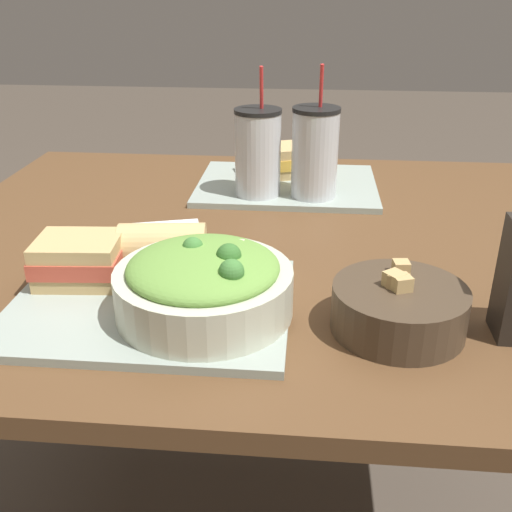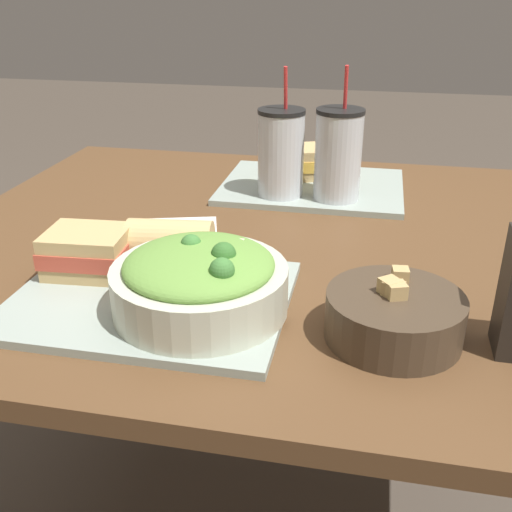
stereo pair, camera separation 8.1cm
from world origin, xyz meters
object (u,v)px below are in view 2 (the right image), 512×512
at_px(salad_bowl, 200,280).
at_px(baguette_near, 172,242).
at_px(sandwich_near, 88,252).
at_px(sandwich_far, 303,162).
at_px(drink_cup_red, 338,158).
at_px(napkin_folded, 180,228).
at_px(drink_cup_dark, 281,156).
at_px(soup_bowl, 394,315).

bearing_deg(salad_bowl, baguette_near, 122.76).
xyz_separation_m(sandwich_near, sandwich_far, (0.25, 0.53, 0.00)).
distance_m(baguette_near, drink_cup_red, 0.41).
bearing_deg(napkin_folded, drink_cup_red, 35.45).
distance_m(drink_cup_dark, napkin_folded, 0.26).
xyz_separation_m(drink_cup_dark, drink_cup_red, (0.11, -0.00, 0.00)).
height_order(salad_bowl, soup_bowl, salad_bowl).
bearing_deg(drink_cup_red, salad_bowl, -106.25).
bearing_deg(salad_bowl, drink_cup_dark, 86.74).
xyz_separation_m(soup_bowl, napkin_folded, (-0.37, 0.29, -0.03)).
bearing_deg(baguette_near, salad_bowl, -153.85).
bearing_deg(soup_bowl, drink_cup_dark, 114.99).
relative_size(salad_bowl, drink_cup_red, 0.90).
bearing_deg(sandwich_far, drink_cup_dark, -122.07).
distance_m(sandwich_near, baguette_near, 0.12).
bearing_deg(baguette_near, sandwich_near, 108.61).
bearing_deg(baguette_near, sandwich_far, -22.63).
height_order(sandwich_near, drink_cup_red, drink_cup_red).
xyz_separation_m(sandwich_near, drink_cup_dark, (0.22, 0.40, 0.05)).
bearing_deg(sandwich_near, napkin_folded, 67.81).
bearing_deg(sandwich_far, napkin_folded, -139.30).
bearing_deg(drink_cup_red, sandwich_far, 122.56).
relative_size(sandwich_near, napkin_folded, 0.86).
bearing_deg(salad_bowl, drink_cup_red, 73.75).
bearing_deg(sandwich_near, sandwich_far, 60.73).
bearing_deg(sandwich_far, salad_bowl, -115.05).
height_order(baguette_near, drink_cup_dark, drink_cup_dark).
xyz_separation_m(sandwich_far, drink_cup_red, (0.08, -0.13, 0.05)).
xyz_separation_m(salad_bowl, drink_cup_red, (0.14, 0.47, 0.04)).
xyz_separation_m(drink_cup_red, napkin_folded, (-0.26, -0.19, -0.09)).
distance_m(drink_cup_red, napkin_folded, 0.33).
xyz_separation_m(salad_bowl, napkin_folded, (-0.12, 0.29, -0.05)).
bearing_deg(sandwich_far, sandwich_near, -134.94).
xyz_separation_m(baguette_near, sandwich_far, (0.14, 0.48, -0.00)).
distance_m(salad_bowl, sandwich_far, 0.61).
bearing_deg(soup_bowl, salad_bowl, -179.97).
bearing_deg(baguette_near, soup_bowl, -117.68).
relative_size(soup_bowl, sandwich_far, 1.14).
relative_size(drink_cup_dark, drink_cup_red, 0.98).
xyz_separation_m(soup_bowl, drink_cup_red, (-0.11, 0.47, 0.06)).
height_order(soup_bowl, sandwich_near, soup_bowl).
distance_m(salad_bowl, drink_cup_red, 0.49).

